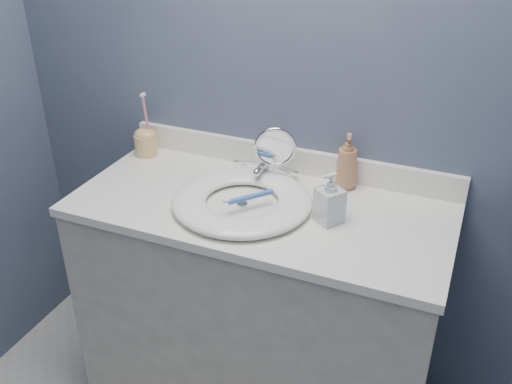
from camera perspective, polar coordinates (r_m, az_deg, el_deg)
The scene contains 12 objects.
back_wall at distance 1.94m, azimuth 3.61°, elevation 10.80°, with size 2.20×0.02×2.40m, color #414C62.
vanity_cabinet at distance 2.10m, azimuth 0.36°, elevation -12.02°, with size 1.20×0.55×0.85m, color beige.
countertop at distance 1.84m, azimuth 0.41°, elevation -1.63°, with size 1.22×0.57×0.03m, color white.
backsplash at distance 2.03m, azimuth 3.25°, elevation 3.32°, with size 1.22×0.02×0.09m, color white.
basin at distance 1.82m, azimuth -1.41°, elevation -0.84°, with size 0.45×0.45×0.04m, color white, non-canonical shape.
drain at distance 1.83m, azimuth -1.40°, elevation -1.25°, with size 0.04×0.04×0.01m, color silver.
faucet at distance 1.97m, azimuth 0.92°, elevation 2.00°, with size 0.25×0.13×0.07m.
makeup_mirror at distance 1.90m, azimuth 1.91°, elevation 3.84°, with size 0.14×0.08×0.21m.
soap_bottle_amber at distance 1.92m, azimuth 9.10°, elevation 3.03°, with size 0.07×0.07×0.19m, color #AA724D.
soap_bottle_clear at distance 1.72m, azimuth 7.41°, elevation -0.57°, with size 0.07×0.08×0.16m, color silver.
toothbrush_holder at distance 2.18m, azimuth -10.98°, elevation 5.04°, with size 0.09×0.09×0.25m.
toothbrush_lying at distance 1.78m, azimuth -0.72°, elevation -0.54°, with size 0.12×0.14×0.02m.
Camera 1 is at (0.60, -0.49, 1.80)m, focal length 40.00 mm.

